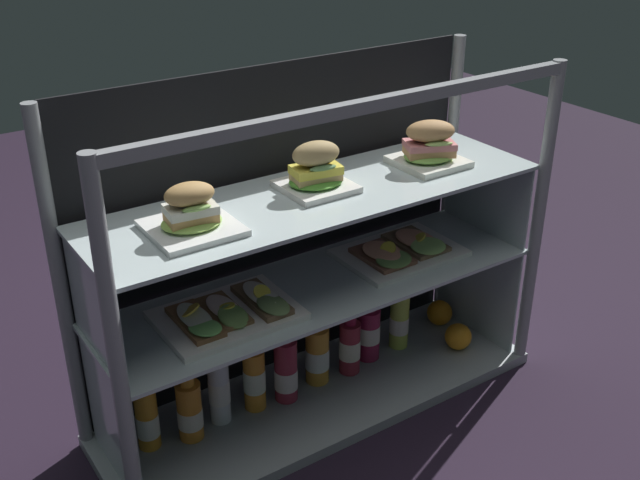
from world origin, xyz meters
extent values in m
cube|color=black|center=(0.00, 0.00, -0.01)|extent=(6.00, 6.00, 0.02)
cube|color=#98A1A4|center=(0.00, 0.00, 0.02)|extent=(1.28, 0.41, 0.03)
cylinder|color=gray|center=(-0.62, -0.19, 0.47)|extent=(0.04, 0.04, 0.94)
cylinder|color=gray|center=(0.62, -0.19, 0.47)|extent=(0.04, 0.04, 0.94)
cylinder|color=gray|center=(-0.62, 0.19, 0.47)|extent=(0.04, 0.04, 0.94)
cylinder|color=gray|center=(0.62, 0.19, 0.47)|extent=(0.04, 0.04, 0.94)
cube|color=gray|center=(0.00, -0.19, 0.92)|extent=(1.24, 0.03, 0.03)
cube|color=black|center=(0.00, 0.20, 0.49)|extent=(1.21, 0.01, 0.91)
cube|color=silver|center=(-0.60, 0.00, 0.20)|extent=(0.01, 0.34, 0.34)
cube|color=silver|center=(0.60, 0.00, 0.20)|extent=(0.01, 0.34, 0.34)
cube|color=silver|center=(0.00, 0.00, 0.38)|extent=(1.23, 0.35, 0.01)
cube|color=silver|center=(-0.60, 0.00, 0.51)|extent=(0.01, 0.34, 0.25)
cube|color=silver|center=(0.60, 0.00, 0.51)|extent=(0.01, 0.34, 0.25)
cube|color=silver|center=(0.00, 0.00, 0.65)|extent=(1.23, 0.35, 0.01)
cube|color=white|center=(-0.36, -0.02, 0.66)|extent=(0.20, 0.20, 0.01)
ellipsoid|color=#9DCF58|center=(-0.36, -0.02, 0.67)|extent=(0.14, 0.12, 0.02)
cube|color=tan|center=(-0.36, -0.02, 0.69)|extent=(0.12, 0.08, 0.02)
cube|color=silver|center=(-0.36, -0.02, 0.71)|extent=(0.12, 0.09, 0.02)
ellipsoid|color=#8DBE5B|center=(-0.36, -0.05, 0.72)|extent=(0.07, 0.03, 0.01)
ellipsoid|color=#AF834C|center=(-0.36, -0.02, 0.74)|extent=(0.12, 0.09, 0.05)
cube|color=white|center=(0.01, 0.03, 0.66)|extent=(0.17, 0.17, 0.02)
ellipsoid|color=#4D9830|center=(0.01, 0.03, 0.67)|extent=(0.14, 0.12, 0.02)
cube|color=tan|center=(0.01, 0.03, 0.68)|extent=(0.13, 0.09, 0.02)
cube|color=yellow|center=(0.01, 0.03, 0.70)|extent=(0.13, 0.09, 0.02)
ellipsoid|color=#58834C|center=(0.01, -0.01, 0.72)|extent=(0.08, 0.04, 0.01)
ellipsoid|color=#A38655|center=(0.01, 0.03, 0.75)|extent=(0.13, 0.09, 0.06)
cube|color=white|center=(0.36, 0.00, 0.66)|extent=(0.18, 0.18, 0.02)
ellipsoid|color=#7EB94D|center=(0.36, 0.00, 0.68)|extent=(0.15, 0.12, 0.02)
cube|color=tan|center=(0.36, 0.00, 0.69)|extent=(0.15, 0.13, 0.02)
cube|color=#CE7477|center=(0.36, 0.00, 0.71)|extent=(0.15, 0.13, 0.02)
ellipsoid|color=#9AB85D|center=(0.36, -0.04, 0.72)|extent=(0.08, 0.06, 0.01)
ellipsoid|color=#A97B4C|center=(0.36, 0.00, 0.75)|extent=(0.16, 0.13, 0.06)
cube|color=white|center=(-0.29, -0.01, 0.40)|extent=(0.34, 0.24, 0.02)
cube|color=brown|center=(-0.37, -0.02, 0.41)|extent=(0.08, 0.18, 0.01)
ellipsoid|color=#66B054|center=(-0.37, -0.07, 0.42)|extent=(0.09, 0.10, 0.02)
ellipsoid|color=silver|center=(-0.37, -0.02, 0.42)|extent=(0.07, 0.15, 0.01)
cylinder|color=yellow|center=(-0.38, 0.00, 0.44)|extent=(0.07, 0.07, 0.03)
cube|color=brown|center=(-0.29, -0.01, 0.41)|extent=(0.08, 0.17, 0.01)
ellipsoid|color=#719B4C|center=(-0.29, -0.06, 0.42)|extent=(0.07, 0.09, 0.04)
ellipsoid|color=#F6DDCE|center=(-0.29, -0.01, 0.42)|extent=(0.07, 0.14, 0.01)
cylinder|color=yellow|center=(-0.29, -0.03, 0.43)|extent=(0.05, 0.05, 0.01)
cube|color=brown|center=(-0.19, -0.02, 0.41)|extent=(0.08, 0.19, 0.02)
ellipsoid|color=#648049|center=(-0.19, -0.08, 0.43)|extent=(0.09, 0.11, 0.03)
ellipsoid|color=silver|center=(-0.19, -0.02, 0.43)|extent=(0.07, 0.15, 0.02)
cylinder|color=yellow|center=(-0.19, -0.03, 0.44)|extent=(0.05, 0.04, 0.02)
cube|color=white|center=(0.28, 0.01, 0.39)|extent=(0.34, 0.24, 0.01)
cube|color=brown|center=(0.21, 0.01, 0.41)|extent=(0.12, 0.17, 0.01)
ellipsoid|color=#668F47|center=(0.21, -0.04, 0.42)|extent=(0.11, 0.10, 0.03)
ellipsoid|color=#F1A47C|center=(0.21, 0.01, 0.42)|extent=(0.10, 0.13, 0.02)
cylinder|color=yellow|center=(0.22, -0.01, 0.43)|extent=(0.05, 0.06, 0.03)
cube|color=brown|center=(0.35, 0.02, 0.41)|extent=(0.12, 0.18, 0.01)
ellipsoid|color=#9BD06A|center=(0.35, -0.04, 0.42)|extent=(0.11, 0.10, 0.03)
ellipsoid|color=#E9A07A|center=(0.35, 0.02, 0.42)|extent=(0.10, 0.14, 0.01)
cylinder|color=yellow|center=(0.34, 0.00, 0.43)|extent=(0.05, 0.05, 0.03)
cylinder|color=orange|center=(-0.49, 0.06, 0.12)|extent=(0.06, 0.06, 0.18)
cylinder|color=white|center=(-0.49, 0.06, 0.10)|extent=(0.06, 0.06, 0.06)
cylinder|color=orange|center=(-0.49, 0.06, 0.22)|extent=(0.03, 0.03, 0.03)
cylinder|color=black|center=(-0.49, 0.06, 0.25)|extent=(0.04, 0.04, 0.01)
cylinder|color=orange|center=(-0.39, 0.03, 0.12)|extent=(0.07, 0.07, 0.17)
cylinder|color=silver|center=(-0.39, 0.03, 0.10)|extent=(0.07, 0.07, 0.05)
cylinder|color=orange|center=(-0.39, 0.03, 0.23)|extent=(0.04, 0.04, 0.05)
cylinder|color=gold|center=(-0.39, 0.03, 0.26)|extent=(0.04, 0.04, 0.02)
cylinder|color=white|center=(-0.29, 0.05, 0.13)|extent=(0.06, 0.06, 0.19)
cylinder|color=silver|center=(-0.29, 0.05, 0.13)|extent=(0.06, 0.06, 0.07)
cylinder|color=white|center=(-0.29, 0.05, 0.25)|extent=(0.03, 0.03, 0.05)
cylinder|color=#286CB6|center=(-0.29, 0.05, 0.28)|extent=(0.04, 0.04, 0.01)
cylinder|color=orange|center=(-0.19, 0.05, 0.12)|extent=(0.06, 0.06, 0.18)
cylinder|color=silver|center=(-0.19, 0.05, 0.12)|extent=(0.06, 0.06, 0.07)
cylinder|color=orange|center=(-0.19, 0.05, 0.23)|extent=(0.03, 0.03, 0.04)
cylinder|color=white|center=(-0.19, 0.05, 0.26)|extent=(0.04, 0.04, 0.02)
cylinder|color=#9E2A3F|center=(-0.09, 0.03, 0.13)|extent=(0.07, 0.07, 0.19)
cylinder|color=silver|center=(-0.09, 0.03, 0.10)|extent=(0.07, 0.07, 0.06)
cylinder|color=maroon|center=(-0.09, 0.03, 0.24)|extent=(0.04, 0.04, 0.04)
cylinder|color=gold|center=(-0.09, 0.03, 0.27)|extent=(0.04, 0.04, 0.01)
cylinder|color=gold|center=(0.02, 0.05, 0.12)|extent=(0.07, 0.07, 0.18)
cylinder|color=white|center=(0.02, 0.05, 0.11)|extent=(0.07, 0.07, 0.06)
cylinder|color=gold|center=(0.02, 0.05, 0.23)|extent=(0.03, 0.03, 0.05)
cylinder|color=black|center=(0.02, 0.05, 0.26)|extent=(0.04, 0.04, 0.01)
cylinder|color=#9B2938|center=(0.13, 0.04, 0.11)|extent=(0.06, 0.06, 0.16)
cylinder|color=white|center=(0.13, 0.04, 0.11)|extent=(0.06, 0.06, 0.06)
cylinder|color=maroon|center=(0.13, 0.04, 0.21)|extent=(0.03, 0.03, 0.03)
cylinder|color=#2973B5|center=(0.13, 0.04, 0.24)|extent=(0.04, 0.04, 0.01)
cylinder|color=#9B2147|center=(0.22, 0.06, 0.12)|extent=(0.07, 0.07, 0.17)
cylinder|color=white|center=(0.22, 0.06, 0.12)|extent=(0.07, 0.07, 0.06)
cylinder|color=#932343|center=(0.22, 0.06, 0.22)|extent=(0.04, 0.04, 0.03)
cylinder|color=black|center=(0.22, 0.06, 0.24)|extent=(0.04, 0.04, 0.01)
cylinder|color=#BBD14D|center=(0.34, 0.06, 0.13)|extent=(0.06, 0.06, 0.19)
cylinder|color=silver|center=(0.34, 0.06, 0.11)|extent=(0.06, 0.06, 0.05)
cylinder|color=#BCC849|center=(0.34, 0.06, 0.24)|extent=(0.03, 0.03, 0.04)
cylinder|color=black|center=(0.34, 0.06, 0.26)|extent=(0.03, 0.03, 0.01)
sphere|color=orange|center=(0.48, -0.06, 0.07)|extent=(0.08, 0.08, 0.08)
sphere|color=orange|center=(0.53, 0.08, 0.07)|extent=(0.08, 0.08, 0.08)
camera|label=1|loc=(-1.00, -1.48, 1.41)|focal=43.16mm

